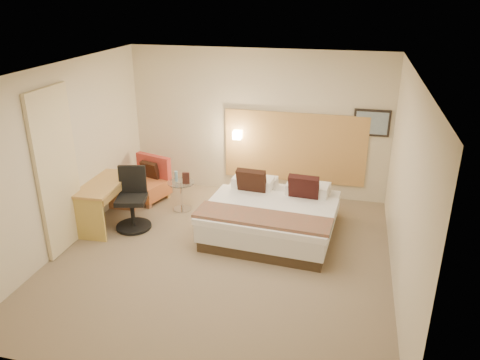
% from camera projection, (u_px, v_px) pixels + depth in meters
% --- Properties ---
extents(floor, '(4.80, 5.00, 0.02)m').
position_uv_depth(floor, '(222.00, 257.00, 6.87)').
color(floor, '#7D6B54').
rests_on(floor, ground).
extents(ceiling, '(4.80, 5.00, 0.02)m').
position_uv_depth(ceiling, '(218.00, 70.00, 5.84)').
color(ceiling, silver).
rests_on(ceiling, floor).
extents(wall_back, '(4.80, 0.02, 2.70)m').
position_uv_depth(wall_back, '(258.00, 123.00, 8.61)').
color(wall_back, beige).
rests_on(wall_back, floor).
extents(wall_front, '(4.80, 0.02, 2.70)m').
position_uv_depth(wall_front, '(142.00, 272.00, 4.10)').
color(wall_front, beige).
rests_on(wall_front, floor).
extents(wall_left, '(0.02, 5.00, 2.70)m').
position_uv_depth(wall_left, '(63.00, 157.00, 6.88)').
color(wall_left, beige).
rests_on(wall_left, floor).
extents(wall_right, '(0.02, 5.00, 2.70)m').
position_uv_depth(wall_right, '(406.00, 188.00, 5.82)').
color(wall_right, beige).
rests_on(wall_right, floor).
extents(headboard_panel, '(2.60, 0.04, 1.30)m').
position_uv_depth(headboard_panel, '(294.00, 147.00, 8.57)').
color(headboard_panel, tan).
rests_on(headboard_panel, wall_back).
extents(art_frame, '(0.62, 0.03, 0.47)m').
position_uv_depth(art_frame, '(372.00, 123.00, 8.08)').
color(art_frame, black).
rests_on(art_frame, wall_back).
extents(art_canvas, '(0.54, 0.01, 0.39)m').
position_uv_depth(art_canvas, '(372.00, 123.00, 8.06)').
color(art_canvas, slate).
rests_on(art_canvas, wall_back).
extents(lamp_arm, '(0.02, 0.12, 0.02)m').
position_uv_depth(lamp_arm, '(238.00, 134.00, 8.68)').
color(lamp_arm, silver).
rests_on(lamp_arm, wall_back).
extents(lamp_shade, '(0.15, 0.15, 0.15)m').
position_uv_depth(lamp_shade, '(237.00, 135.00, 8.63)').
color(lamp_shade, '#FEECC6').
rests_on(lamp_shade, wall_back).
extents(curtain, '(0.06, 0.90, 2.42)m').
position_uv_depth(curtain, '(57.00, 172.00, 6.70)').
color(curtain, beige).
rests_on(curtain, wall_left).
extents(bottle_a, '(0.07, 0.07, 0.19)m').
position_uv_depth(bottle_a, '(176.00, 176.00, 8.16)').
color(bottle_a, '#8ABCD6').
rests_on(bottle_a, side_table).
extents(menu_folder, '(0.13, 0.07, 0.21)m').
position_uv_depth(menu_folder, '(186.00, 178.00, 8.05)').
color(menu_folder, '#3D1D19').
rests_on(menu_folder, side_table).
extents(bed, '(2.08, 2.04, 0.96)m').
position_uv_depth(bed, '(273.00, 215.00, 7.44)').
color(bed, '#392B1C').
rests_on(bed, floor).
extents(lounge_chair, '(0.91, 0.84, 0.79)m').
position_uv_depth(lounge_chair, '(147.00, 183.00, 8.68)').
color(lounge_chair, tan).
rests_on(lounge_chair, floor).
extents(side_table, '(0.56, 0.56, 0.52)m').
position_uv_depth(side_table, '(182.00, 194.00, 8.23)').
color(side_table, silver).
rests_on(side_table, floor).
extents(desk, '(0.61, 1.22, 0.75)m').
position_uv_depth(desk, '(105.00, 192.00, 7.60)').
color(desk, tan).
rests_on(desk, floor).
extents(desk_chair, '(0.69, 0.69, 1.01)m').
position_uv_depth(desk_chair, '(133.00, 204.00, 7.58)').
color(desk_chair, black).
rests_on(desk_chair, floor).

